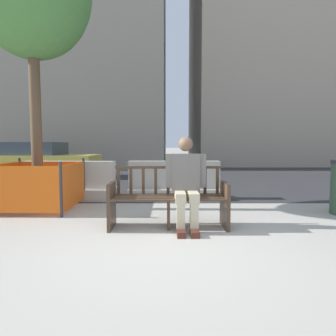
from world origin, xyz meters
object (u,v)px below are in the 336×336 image
(construction_fence, at_px, (38,184))
(jersey_barrier_centre, at_px, (174,183))
(jersey_barrier_left, at_px, (69,184))
(car_taxi_near, at_px, (33,159))
(street_bench, at_px, (168,200))
(seated_person, at_px, (186,181))

(construction_fence, bearing_deg, jersey_barrier_centre, 22.18)
(jersey_barrier_left, xyz_separation_m, car_taxi_near, (-2.81, 4.49, 0.32))
(construction_fence, distance_m, car_taxi_near, 6.03)
(jersey_barrier_centre, bearing_deg, jersey_barrier_left, -178.27)
(jersey_barrier_centre, xyz_separation_m, jersey_barrier_left, (-2.30, -0.07, 0.00))
(jersey_barrier_centre, relative_size, car_taxi_near, 0.43)
(street_bench, relative_size, seated_person, 1.29)
(street_bench, distance_m, construction_fence, 2.74)
(seated_person, distance_m, jersey_barrier_left, 3.35)
(seated_person, bearing_deg, jersey_barrier_left, 136.67)
(car_taxi_near, bearing_deg, jersey_barrier_left, -57.96)
(jersey_barrier_centre, distance_m, jersey_barrier_left, 2.30)
(construction_fence, bearing_deg, jersey_barrier_left, 74.99)
(street_bench, relative_size, jersey_barrier_left, 0.84)
(seated_person, xyz_separation_m, jersey_barrier_left, (-2.42, 2.29, -0.35))
(seated_person, relative_size, jersey_barrier_left, 0.65)
(construction_fence, xyz_separation_m, car_taxi_near, (-2.55, 5.47, 0.20))
(street_bench, height_order, seated_person, seated_person)
(jersey_barrier_centre, xyz_separation_m, construction_fence, (-2.57, -1.05, 0.12))
(street_bench, distance_m, seated_person, 0.39)
(seated_person, bearing_deg, street_bench, 168.21)
(jersey_barrier_centre, height_order, jersey_barrier_left, same)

